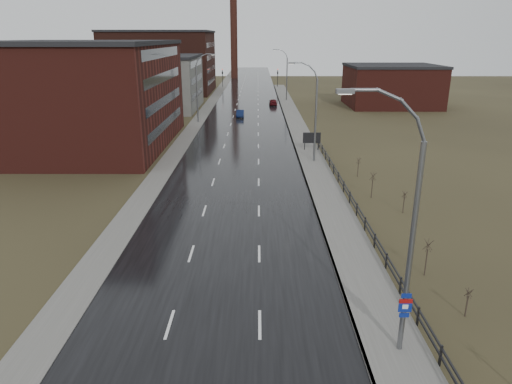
{
  "coord_description": "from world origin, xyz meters",
  "views": [
    {
      "loc": [
        2.18,
        -15.79,
        13.94
      ],
      "look_at": [
        2.07,
        16.29,
        3.0
      ],
      "focal_mm": 32.0,
      "sensor_mm": 36.0,
      "label": 1
    }
  ],
  "objects_px": {
    "streetlight_main": "(405,233)",
    "car_near": "(240,114)",
    "car_far": "(273,102)",
    "billboard": "(312,138)"
  },
  "relations": [
    {
      "from": "car_near",
      "to": "car_far",
      "type": "bearing_deg",
      "value": 67.16
    },
    {
      "from": "streetlight_main",
      "to": "car_near",
      "type": "height_order",
      "value": "streetlight_main"
    },
    {
      "from": "streetlight_main",
      "to": "car_near",
      "type": "bearing_deg",
      "value": 98.22
    },
    {
      "from": "car_near",
      "to": "billboard",
      "type": "bearing_deg",
      "value": -68.51
    },
    {
      "from": "streetlight_main",
      "to": "car_far",
      "type": "bearing_deg",
      "value": 92.11
    },
    {
      "from": "car_near",
      "to": "car_far",
      "type": "distance_m",
      "value": 16.52
    },
    {
      "from": "streetlight_main",
      "to": "car_near",
      "type": "distance_m",
      "value": 66.36
    },
    {
      "from": "billboard",
      "to": "streetlight_main",
      "type": "bearing_deg",
      "value": -90.91
    },
    {
      "from": "billboard",
      "to": "car_far",
      "type": "bearing_deg",
      "value": 95.0
    },
    {
      "from": "car_far",
      "to": "billboard",
      "type": "bearing_deg",
      "value": 94.86
    }
  ]
}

